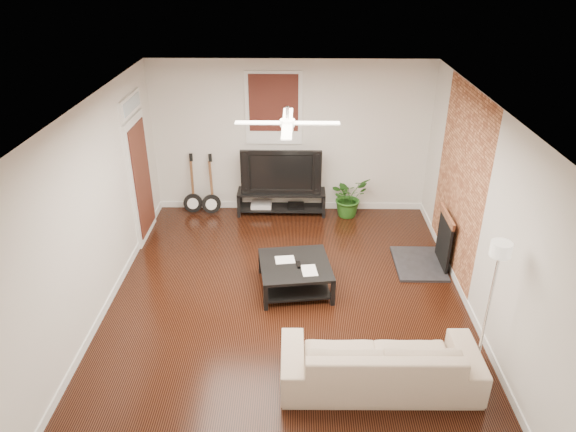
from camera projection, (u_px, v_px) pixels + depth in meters
name	position (u px, v px, depth m)	size (l,w,h in m)	color
room	(287.00, 213.00, 6.80)	(5.01, 6.01, 2.81)	black
brick_accent	(459.00, 183.00, 7.64)	(0.02, 2.20, 2.80)	brown
fireplace	(432.00, 239.00, 8.08)	(0.80, 1.10, 0.92)	black
window_back	(274.00, 108.00, 9.19)	(1.00, 0.06, 1.30)	#36100E
door_left	(140.00, 168.00, 8.60)	(0.08, 1.00, 2.50)	white
tv_stand	(281.00, 202.00, 9.81)	(1.62, 0.43, 0.45)	black
tv	(281.00, 170.00, 9.53)	(1.45, 0.19, 0.83)	black
coffee_table	(295.00, 276.00, 7.63)	(0.99, 0.99, 0.42)	black
sofa	(380.00, 360.00, 5.91)	(2.22, 0.87, 0.65)	tan
floor_lamp	(487.00, 314.00, 5.71)	(0.30, 0.30, 1.81)	silver
potted_plant	(349.00, 197.00, 9.66)	(0.68, 0.59, 0.76)	#245A19
guitar_left	(191.00, 185.00, 9.65)	(0.35, 0.25, 1.14)	black
guitar_right	(210.00, 186.00, 9.62)	(0.35, 0.25, 1.14)	black
ceiling_fan	(287.00, 123.00, 6.25)	(1.24, 1.24, 0.32)	white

